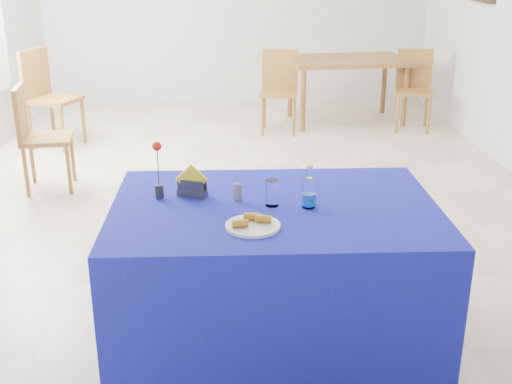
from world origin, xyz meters
TOP-DOWN VIEW (x-y plane):
  - floor at (0.00, 0.00)m, footprint 7.00×7.00m
  - plate at (-0.01, -2.45)m, footprint 0.25×0.25m
  - drinking_glass at (0.09, -2.19)m, footprint 0.06×0.06m
  - salt_shaker at (-0.07, -2.11)m, footprint 0.03×0.03m
  - pepper_shaker at (-0.08, -2.10)m, footprint 0.03×0.03m
  - blue_table at (0.11, -2.18)m, footprint 1.60×1.10m
  - water_bottle at (0.27, -2.21)m, footprint 0.07×0.07m
  - napkin_holder at (-0.30, -2.04)m, footprint 0.16×0.10m
  - rose_vase at (-0.47, -2.06)m, footprint 0.05×0.05m
  - oak_table at (1.28, 2.40)m, footprint 1.47×1.04m
  - chair_bg_left at (0.45, 2.03)m, footprint 0.45×0.45m
  - chair_bg_right at (1.99, 2.07)m, footprint 0.47×0.47m
  - chair_win_a at (-1.73, 0.18)m, footprint 0.45×0.45m
  - chair_win_b at (-1.99, 1.51)m, footprint 0.57×0.57m
  - banana_pieces at (-0.01, -2.44)m, footprint 0.18×0.12m

SIDE VIEW (x-z plane):
  - floor at x=0.00m, z-range 0.00..0.00m
  - blue_table at x=0.11m, z-range 0.00..0.76m
  - chair_bg_right at x=1.99m, z-range 0.07..0.96m
  - chair_win_a at x=-1.73m, z-range 0.07..0.97m
  - chair_bg_left at x=0.45m, z-range 0.07..0.97m
  - chair_win_b at x=-1.99m, z-range 0.08..1.08m
  - oak_table at x=1.28m, z-range 0.30..1.06m
  - plate at x=-0.01m, z-range 0.76..0.77m
  - banana_pieces at x=-0.01m, z-range 0.77..0.81m
  - salt_shaker at x=-0.07m, z-range 0.76..0.84m
  - pepper_shaker at x=-0.08m, z-range 0.76..0.84m
  - napkin_holder at x=-0.30m, z-range 0.72..0.89m
  - drinking_glass at x=0.09m, z-range 0.76..0.89m
  - water_bottle at x=0.27m, z-range 0.72..0.94m
  - rose_vase at x=-0.47m, z-range 0.75..1.05m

